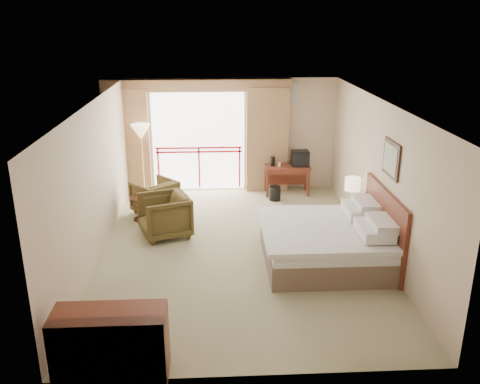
{
  "coord_description": "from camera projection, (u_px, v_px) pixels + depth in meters",
  "views": [
    {
      "loc": [
        -0.44,
        -8.5,
        4.09
      ],
      "look_at": [
        0.04,
        0.4,
        0.97
      ],
      "focal_mm": 38.0,
      "sensor_mm": 36.0,
      "label": 1
    }
  ],
  "objects": [
    {
      "name": "table_lamp",
      "position": [
        353.0,
        184.0,
        9.78
      ],
      "size": [
        0.3,
        0.3,
        0.53
      ],
      "rotation": [
        0.0,
        0.0,
        -0.26
      ],
      "color": "tan",
      "rests_on": "nightstand"
    },
    {
      "name": "balcony_door",
      "position": [
        199.0,
        142.0,
        12.23
      ],
      "size": [
        2.4,
        0.0,
        2.4
      ],
      "primitive_type": "plane",
      "rotation": [
        1.57,
        0.0,
        0.0
      ],
      "color": "white",
      "rests_on": "wall_back"
    },
    {
      "name": "curtain_left",
      "position": [
        129.0,
        142.0,
        12.0
      ],
      "size": [
        1.0,
        0.26,
        2.5
      ],
      "primitive_type": "cube",
      "color": "#8F6543",
      "rests_on": "wall_back"
    },
    {
      "name": "wall_left",
      "position": [
        96.0,
        182.0,
        8.81
      ],
      "size": [
        0.0,
        7.0,
        7.0
      ],
      "primitive_type": "plane",
      "rotation": [
        1.57,
        0.0,
        1.57
      ],
      "color": "beige",
      "rests_on": "ground"
    },
    {
      "name": "balcony_railing",
      "position": [
        199.0,
        157.0,
        12.34
      ],
      "size": [
        2.09,
        0.03,
        1.02
      ],
      "color": "#AF0F1A",
      "rests_on": "wall_back"
    },
    {
      "name": "desk",
      "position": [
        287.0,
        171.0,
        12.15
      ],
      "size": [
        1.07,
        0.52,
        0.7
      ],
      "rotation": [
        0.0,
        0.0,
        0.03
      ],
      "color": "#582016",
      "rests_on": "floor"
    },
    {
      "name": "bed",
      "position": [
        327.0,
        242.0,
        8.77
      ],
      "size": [
        2.13,
        2.06,
        0.97
      ],
      "color": "brown",
      "rests_on": "floor"
    },
    {
      "name": "ceiling",
      "position": [
        239.0,
        103.0,
        8.49
      ],
      "size": [
        7.0,
        7.0,
        0.0
      ],
      "primitive_type": "plane",
      "rotation": [
        3.14,
        0.0,
        0.0
      ],
      "color": "white",
      "rests_on": "wall_back"
    },
    {
      "name": "wall_front",
      "position": [
        256.0,
        275.0,
        5.64
      ],
      "size": [
        5.0,
        0.0,
        5.0
      ],
      "primitive_type": "plane",
      "rotation": [
        -1.57,
        0.0,
        0.0
      ],
      "color": "beige",
      "rests_on": "ground"
    },
    {
      "name": "armchair_far",
      "position": [
        156.0,
        213.0,
        11.07
      ],
      "size": [
        1.15,
        1.15,
        0.75
      ],
      "primitive_type": "imported",
      "rotation": [
        0.0,
        0.0,
        -2.41
      ],
      "color": "#403419",
      "rests_on": "floor"
    },
    {
      "name": "floor_lamp",
      "position": [
        141.0,
        135.0,
        11.6
      ],
      "size": [
        0.44,
        0.44,
        1.74
      ],
      "rotation": [
        0.0,
        0.0,
        0.09
      ],
      "color": "tan",
      "rests_on": "floor"
    },
    {
      "name": "phone",
      "position": [
        351.0,
        206.0,
        9.71
      ],
      "size": [
        0.23,
        0.2,
        0.09
      ],
      "primitive_type": "cube",
      "rotation": [
        0.0,
        0.0,
        0.28
      ],
      "color": "black",
      "rests_on": "nightstand"
    },
    {
      "name": "side_table",
      "position": [
        141.0,
        204.0,
        10.59
      ],
      "size": [
        0.47,
        0.47,
        0.51
      ],
      "rotation": [
        0.0,
        0.0,
        -0.23
      ],
      "color": "black",
      "rests_on": "floor"
    },
    {
      "name": "framed_art",
      "position": [
        391.0,
        159.0,
        8.33
      ],
      "size": [
        0.04,
        0.72,
        0.6
      ],
      "color": "black",
      "rests_on": "wall_right"
    },
    {
      "name": "valance",
      "position": [
        197.0,
        85.0,
        11.69
      ],
      "size": [
        4.4,
        0.22,
        0.28
      ],
      "primitive_type": "cube",
      "color": "#8F6543",
      "rests_on": "wall_back"
    },
    {
      "name": "armchair_near",
      "position": [
        166.0,
        235.0,
        9.96
      ],
      "size": [
        1.16,
        1.14,
        0.83
      ],
      "primitive_type": "imported",
      "rotation": [
        0.0,
        0.0,
        -1.23
      ],
      "color": "#403419",
      "rests_on": "floor"
    },
    {
      "name": "book",
      "position": [
        140.0,
        197.0,
        10.54
      ],
      "size": [
        0.28,
        0.3,
        0.02
      ],
      "primitive_type": "imported",
      "rotation": [
        0.0,
        0.0,
        0.6
      ],
      "color": "white",
      "rests_on": "side_table"
    },
    {
      "name": "curtain_right",
      "position": [
        267.0,
        140.0,
        12.17
      ],
      "size": [
        1.0,
        0.26,
        2.5
      ],
      "primitive_type": "cube",
      "color": "#8F6543",
      "rests_on": "wall_back"
    },
    {
      "name": "floor",
      "position": [
        239.0,
        249.0,
        9.38
      ],
      "size": [
        7.0,
        7.0,
        0.0
      ],
      "primitive_type": "plane",
      "color": "gray",
      "rests_on": "ground"
    },
    {
      "name": "wall_right",
      "position": [
        379.0,
        177.0,
        9.06
      ],
      "size": [
        0.0,
        7.0,
        7.0
      ],
      "primitive_type": "plane",
      "rotation": [
        1.57,
        0.0,
        -1.57
      ],
      "color": "beige",
      "rests_on": "ground"
    },
    {
      "name": "coffee_maker",
      "position": [
        273.0,
        161.0,
        12.0
      ],
      "size": [
        0.14,
        0.14,
        0.23
      ],
      "primitive_type": "cylinder",
      "rotation": [
        0.0,
        0.0,
        0.35
      ],
      "color": "black",
      "rests_on": "desk"
    },
    {
      "name": "hvac_vent",
      "position": [
        287.0,
        93.0,
        11.94
      ],
      "size": [
        0.5,
        0.04,
        0.5
      ],
      "primitive_type": "cube",
      "color": "silver",
      "rests_on": "wall_back"
    },
    {
      "name": "cup",
      "position": [
        279.0,
        165.0,
        11.98
      ],
      "size": [
        0.09,
        0.09,
        0.11
      ],
      "primitive_type": "cylinder",
      "rotation": [
        0.0,
        0.0,
        -0.3
      ],
      "color": "white",
      "rests_on": "desk"
    },
    {
      "name": "dresser",
      "position": [
        111.0,
        345.0,
        5.93
      ],
      "size": [
        1.31,
        0.56,
        0.88
      ],
      "rotation": [
        0.0,
        0.0,
        0.07
      ],
      "color": "#582016",
      "rests_on": "floor"
    },
    {
      "name": "nightstand",
      "position": [
        351.0,
        219.0,
        9.97
      ],
      "size": [
        0.42,
        0.5,
        0.58
      ],
      "primitive_type": "cube",
      "rotation": [
        0.0,
        0.0,
        -0.02
      ],
      "color": "#582016",
      "rests_on": "floor"
    },
    {
      "name": "wall_back",
      "position": [
        232.0,
        135.0,
        12.24
      ],
      "size": [
        5.0,
        0.0,
        5.0
      ],
      "primitive_type": "plane",
      "rotation": [
        1.57,
        0.0,
        0.0
      ],
      "color": "beige",
      "rests_on": "ground"
    },
    {
      "name": "wastebasket",
      "position": [
        275.0,
        193.0,
        11.8
      ],
      "size": [
        0.28,
        0.28,
        0.33
      ],
      "primitive_type": "cylinder",
      "rotation": [
        0.0,
        0.0,
        0.05
      ],
      "color": "black",
      "rests_on": "floor"
    },
    {
      "name": "headboard",
      "position": [
        384.0,
        226.0,
        8.73
      ],
      "size": [
        0.06,
        2.1,
        1.3
      ],
      "primitive_type": "cube",
      "color": "#582016",
      "rests_on": "wall_right"
    },
    {
      "name": "tv",
      "position": [
        300.0,
        158.0,
        12.0
      ],
      "size": [
        0.4,
        0.32,
        0.37
      ],
      "rotation": [
        0.0,
        0.0,
        0.18
      ],
      "color": "black",
      "rests_on": "desk"
    }
  ]
}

